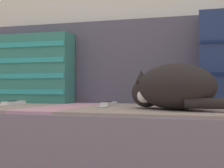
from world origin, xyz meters
TOP-DOWN VIEW (x-y plane):
  - couch at (-0.00, 0.13)m, footprint 2.07×0.83m
  - sofa_backrest at (0.00, 0.48)m, footprint 2.03×0.14m
  - throw_pillow_striped at (-0.61, 0.33)m, footprint 0.43×0.14m
  - sleeping_cat at (0.19, -0.01)m, footprint 0.39×0.33m
  - game_remote_near at (-0.11, 0.14)m, footprint 0.05×0.19m
  - game_remote_far at (-0.58, 0.09)m, footprint 0.05×0.20m

SIDE VIEW (x-z plane):
  - couch at x=0.00m, z-range 0.00..0.42m
  - game_remote_near at x=-0.11m, z-range 0.42..0.44m
  - game_remote_far at x=-0.58m, z-range 0.42..0.44m
  - sleeping_cat at x=0.19m, z-range 0.42..0.60m
  - throw_pillow_striped at x=-0.61m, z-range 0.43..0.80m
  - sofa_backrest at x=0.00m, z-range 0.43..0.87m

